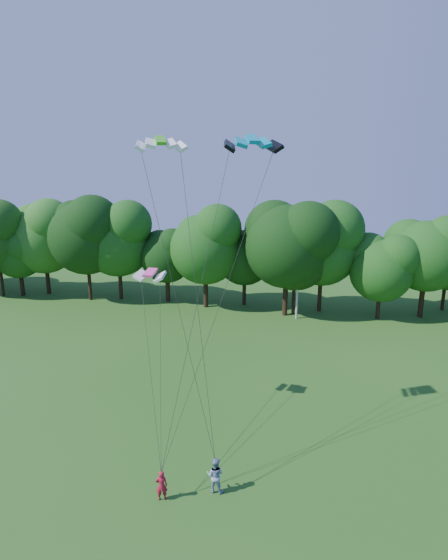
# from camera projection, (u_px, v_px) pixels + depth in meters

# --- Properties ---
(utility_pole) EXTENTS (1.58, 0.77, 8.49)m
(utility_pole) POSITION_uv_depth(u_px,v_px,m) (298.00, 279.00, 46.17)
(utility_pole) COLOR #B7B7AE
(utility_pole) RESTS_ON ground
(kite_flyer_left) EXTENTS (0.64, 0.51, 1.55)m
(kite_flyer_left) POSITION_uv_depth(u_px,v_px,m) (162.00, 485.00, 20.83)
(kite_flyer_left) COLOR #AF162D
(kite_flyer_left) RESTS_ON ground
(kite_flyer_right) EXTENTS (0.95, 0.77, 1.81)m
(kite_flyer_right) POSITION_uv_depth(u_px,v_px,m) (215.00, 475.00, 21.36)
(kite_flyer_right) COLOR #889DBC
(kite_flyer_right) RESTS_ON ground
(kite_teal) EXTENTS (3.30, 2.27, 0.61)m
(kite_teal) POSITION_uv_depth(u_px,v_px,m) (252.00, 139.00, 23.10)
(kite_teal) COLOR #058AAA
(kite_teal) RESTS_ON ground
(kite_green) EXTENTS (2.79, 2.06, 0.56)m
(kite_green) POSITION_uv_depth(u_px,v_px,m) (160.00, 140.00, 22.48)
(kite_green) COLOR green
(kite_green) RESTS_ON ground
(kite_pink) EXTENTS (2.06, 1.20, 0.42)m
(kite_pink) POSITION_uv_depth(u_px,v_px,m) (150.00, 273.00, 26.91)
(kite_pink) COLOR #FA459D
(kite_pink) RESTS_ON ground
(tree_back_center) EXTENTS (8.37, 8.37, 12.17)m
(tree_back_center) POSITION_uv_depth(u_px,v_px,m) (296.00, 247.00, 46.95)
(tree_back_center) COLOR #2F2212
(tree_back_center) RESTS_ON ground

